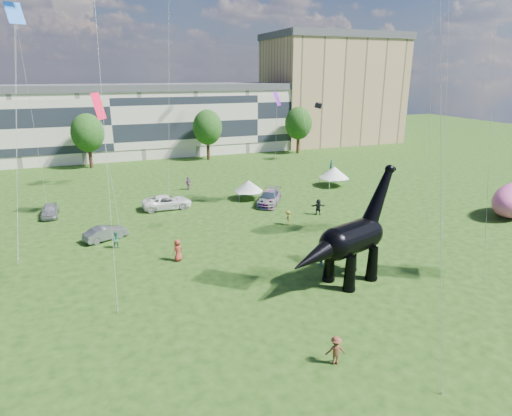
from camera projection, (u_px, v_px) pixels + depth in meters
name	position (u px, v px, depth m)	size (l,w,h in m)	color
ground	(299.00, 316.00, 27.90)	(220.00, 220.00, 0.00)	#16330C
terrace_row	(110.00, 124.00, 78.53)	(78.00, 11.00, 12.00)	beige
apartment_block	(331.00, 92.00, 96.04)	(28.00, 18.00, 22.00)	tan
tree_mid_left	(87.00, 130.00, 69.07)	(5.20, 5.20, 9.44)	#382314
tree_mid_right	(207.00, 125.00, 75.88)	(5.20, 5.20, 9.44)	#382314
tree_far_right	(298.00, 121.00, 82.01)	(5.20, 5.20, 9.44)	#382314
dinosaur_sculpture	(349.00, 241.00, 31.41)	(10.62, 4.91, 8.77)	black
car_silver	(50.00, 210.00, 46.88)	(1.66, 4.13, 1.41)	#B9BABE
car_grey	(106.00, 233.00, 40.37)	(1.42, 4.06, 1.34)	slate
car_white	(167.00, 202.00, 49.58)	(2.62, 5.67, 1.58)	white
car_dark	(269.00, 198.00, 51.22)	(2.25, 5.54, 1.61)	#595960
gazebo_near	(249.00, 186.00, 53.03)	(4.25, 4.25, 2.45)	white
gazebo_far	(334.00, 172.00, 59.13)	(4.09, 4.09, 2.75)	white
visitors	(206.00, 229.00, 40.77)	(50.30, 42.34, 1.89)	#753579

